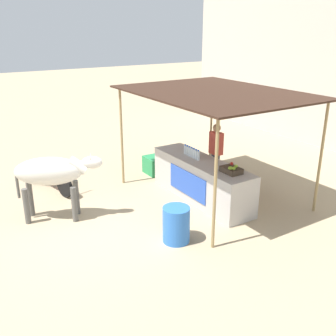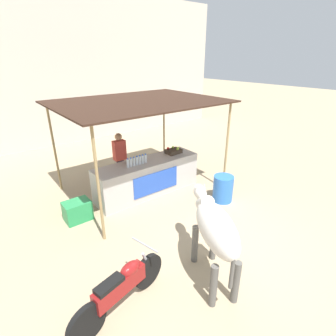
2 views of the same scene
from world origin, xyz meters
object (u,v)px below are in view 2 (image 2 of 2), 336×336
stall_counter (148,177)px  fruit_crate (174,151)px  cooler_box (78,211)px  motorcycle_parked (121,287)px  cow (215,228)px  water_barrel (223,189)px  vendor_behind_counter (120,160)px

stall_counter → fruit_crate: size_ratio=6.82×
cooler_box → fruit_crate: bearing=2.8°
cooler_box → motorcycle_parked: size_ratio=0.34×
fruit_crate → cow: 3.77m
fruit_crate → water_barrel: 1.81m
vendor_behind_counter → water_barrel: size_ratio=2.33×
motorcycle_parked → fruit_crate: bearing=40.9°
fruit_crate → cow: bearing=-118.8°
stall_counter → motorcycle_parked: 3.73m
cooler_box → water_barrel: bearing=-23.7°
stall_counter → motorcycle_parked: size_ratio=1.69×
fruit_crate → vendor_behind_counter: vendor_behind_counter is taller
cooler_box → cow: bearing=-68.9°
cooler_box → water_barrel: water_barrel is taller
fruit_crate → motorcycle_parked: bearing=-139.1°
fruit_crate → vendor_behind_counter: 1.57m
cooler_box → motorcycle_parked: (-0.33, -2.76, 0.19)m
stall_counter → motorcycle_parked: stall_counter is taller
fruit_crate → cooler_box: 3.14m
fruit_crate → stall_counter: bearing=-176.9°
water_barrel → motorcycle_parked: size_ratio=0.40×
stall_counter → cooler_box: stall_counter is taller
fruit_crate → water_barrel: size_ratio=0.62×
water_barrel → motorcycle_parked: 3.94m
vendor_behind_counter → cow: 4.03m
fruit_crate → cow: size_ratio=0.25×
cow → stall_counter: bearing=75.4°
fruit_crate → water_barrel: fruit_crate is taller
water_barrel → fruit_crate: bearing=102.5°
fruit_crate → cooler_box: fruit_crate is taller
vendor_behind_counter → motorcycle_parked: (-1.97, -3.61, -0.42)m
cow → vendor_behind_counter: bearing=84.0°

